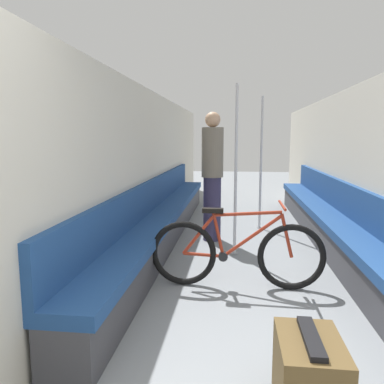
{
  "coord_description": "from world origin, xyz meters",
  "views": [
    {
      "loc": [
        -0.14,
        -1.0,
        1.44
      ],
      "look_at": [
        -0.65,
        3.34,
        0.8
      ],
      "focal_mm": 35.0,
      "sensor_mm": 36.0,
      "label": 1
    }
  ],
  "objects": [
    {
      "name": "bench_seat_row_left",
      "position": [
        -1.13,
        4.02,
        0.3
      ],
      "size": [
        0.42,
        6.32,
        0.86
      ],
      "color": "#3D3D42",
      "rests_on": "ground"
    },
    {
      "name": "passenger_standing",
      "position": [
        -0.46,
        4.16,
        0.93
      ],
      "size": [
        0.3,
        0.3,
        1.78
      ],
      "rotation": [
        0.0,
        0.0,
        -1.98
      ],
      "color": "#332D4C",
      "rests_on": "ground"
    },
    {
      "name": "wall_left",
      "position": [
        -1.37,
        3.93,
        1.04
      ],
      "size": [
        0.1,
        11.05,
        2.09
      ],
      "primitive_type": "cube",
      "color": "beige",
      "rests_on": "ground"
    },
    {
      "name": "bicycle",
      "position": [
        -0.12,
        2.49,
        0.34
      ],
      "size": [
        1.67,
        0.46,
        0.83
      ],
      "rotation": [
        0.0,
        0.0,
        -0.08
      ],
      "color": "black",
      "rests_on": "ground"
    },
    {
      "name": "wall_right",
      "position": [
        1.37,
        3.93,
        1.04
      ],
      "size": [
        0.1,
        11.05,
        2.09
      ],
      "primitive_type": "cube",
      "color": "beige",
      "rests_on": "ground"
    },
    {
      "name": "grab_pole_far",
      "position": [
        0.26,
        4.94,
        1.01
      ],
      "size": [
        0.08,
        0.08,
        2.07
      ],
      "color": "gray",
      "rests_on": "ground"
    },
    {
      "name": "luggage_bag",
      "position": [
        0.26,
        0.83,
        0.21
      ],
      "size": [
        0.33,
        0.47,
        0.44
      ],
      "color": "brown",
      "rests_on": "ground"
    },
    {
      "name": "grab_pole_near",
      "position": [
        -0.13,
        3.53,
        1.01
      ],
      "size": [
        0.08,
        0.08,
        2.07
      ],
      "color": "gray",
      "rests_on": "ground"
    },
    {
      "name": "bench_seat_row_right",
      "position": [
        1.13,
        4.02,
        0.3
      ],
      "size": [
        0.42,
        6.32,
        0.86
      ],
      "color": "#3D3D42",
      "rests_on": "ground"
    }
  ]
}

